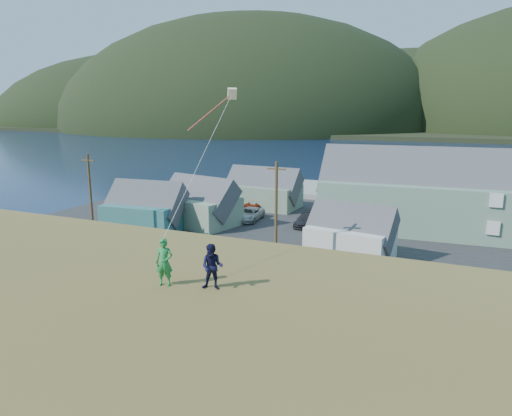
{
  "coord_description": "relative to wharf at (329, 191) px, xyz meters",
  "views": [
    {
      "loc": [
        12.23,
        -32.69,
        13.67
      ],
      "look_at": [
        3.4,
        -12.25,
        8.8
      ],
      "focal_mm": 32.0,
      "sensor_mm": 36.0,
      "label": 1
    }
  ],
  "objects": [
    {
      "name": "far_shore",
      "position": [
        6.0,
        290.0,
        0.55
      ],
      "size": [
        900.0,
        320.0,
        2.0
      ],
      "primitive_type": "cube",
      "color": "black",
      "rests_on": "ground"
    },
    {
      "name": "kite_flyer_green",
      "position": [
        8.75,
        -59.31,
        7.65
      ],
      "size": [
        0.75,
        0.59,
        1.81
      ],
      "primitive_type": "imported",
      "rotation": [
        0.0,
        0.0,
        0.26
      ],
      "color": "#217B39",
      "rests_on": "hillside"
    },
    {
      "name": "parked_cars",
      "position": [
        -5.05,
        -20.13,
        0.41
      ],
      "size": [
        25.52,
        11.94,
        1.55
      ],
      "color": "#374F8B",
      "rests_on": "waterfront_lot"
    },
    {
      "name": "far_hills",
      "position": [
        41.59,
        239.38,
        1.55
      ],
      "size": [
        760.0,
        265.0,
        143.0
      ],
      "color": "black",
      "rests_on": "ground"
    },
    {
      "name": "grass_strip",
      "position": [
        6.0,
        -42.0,
        -0.4
      ],
      "size": [
        110.0,
        8.0,
        0.1
      ],
      "primitive_type": "cube",
      "color": "#4C3D19",
      "rests_on": "ground"
    },
    {
      "name": "wharf",
      "position": [
        0.0,
        0.0,
        0.0
      ],
      "size": [
        26.0,
        14.0,
        0.9
      ],
      "primitive_type": "cube",
      "color": "gray",
      "rests_on": "ground"
    },
    {
      "name": "shed_teal",
      "position": [
        -13.3,
        -31.34,
        2.12
      ],
      "size": [
        9.21,
        6.84,
        6.9
      ],
      "rotation": [
        0.0,
        0.0,
        0.08
      ],
      "color": "#2B645F",
      "rests_on": "waterfront_lot"
    },
    {
      "name": "kite_flyer_navy",
      "position": [
        10.55,
        -58.91,
        7.6
      ],
      "size": [
        0.96,
        0.82,
        1.7
      ],
      "primitive_type": "imported",
      "rotation": [
        0.0,
        0.0,
        0.24
      ],
      "color": "black",
      "rests_on": "hillside"
    },
    {
      "name": "shed_palegreen_far",
      "position": [
        -5.72,
        -14.85,
        2.22
      ],
      "size": [
        10.67,
        6.47,
        6.97
      ],
      "rotation": [
        0.0,
        0.0,
        -0.06
      ],
      "color": "slate",
      "rests_on": "waterfront_lot"
    },
    {
      "name": "utility_poles",
      "position": [
        4.31,
        -38.5,
        4.23
      ],
      "size": [
        37.61,
        0.24,
        9.38
      ],
      "color": "#47331E",
      "rests_on": "waterfront_lot"
    },
    {
      "name": "lodge",
      "position": [
        20.48,
        -18.77,
        3.97
      ],
      "size": [
        33.1,
        10.92,
        11.48
      ],
      "rotation": [
        0.0,
        0.0,
        0.05
      ],
      "color": "slate",
      "rests_on": "waterfront_lot"
    },
    {
      "name": "shed_white",
      "position": [
        10.18,
        -32.05,
        1.94
      ],
      "size": [
        8.46,
        6.23,
        6.21
      ],
      "rotation": [
        0.0,
        0.0,
        -0.15
      ],
      "color": "silver",
      "rests_on": "waterfront_lot"
    },
    {
      "name": "waterfront_lot",
      "position": [
        6.0,
        -23.0,
        -0.39
      ],
      "size": [
        72.0,
        36.0,
        0.12
      ],
      "primitive_type": "cube",
      "color": "#28282B",
      "rests_on": "ground"
    },
    {
      "name": "kite_rig",
      "position": [
        7.41,
        -51.26,
        13.74
      ],
      "size": [
        1.27,
        4.5,
        10.06
      ],
      "color": "beige",
      "rests_on": "ground"
    },
    {
      "name": "ground",
      "position": [
        6.0,
        -40.0,
        -0.45
      ],
      "size": [
        900.0,
        900.0,
        0.0
      ],
      "primitive_type": "plane",
      "color": "#0A1638",
      "rests_on": "ground"
    },
    {
      "name": "shed_palegreen_near",
      "position": [
        -9.17,
        -26.65,
        2.19
      ],
      "size": [
        10.79,
        8.16,
        7.0
      ],
      "rotation": [
        0.0,
        0.0,
        -0.25
      ],
      "color": "gray",
      "rests_on": "waterfront_lot"
    }
  ]
}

